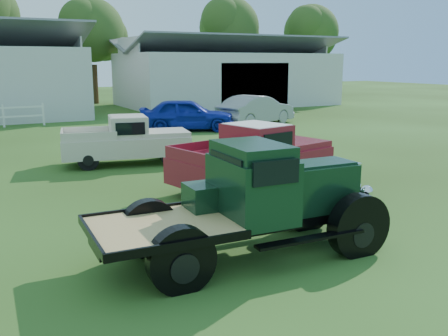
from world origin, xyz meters
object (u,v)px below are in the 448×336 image
misc_car_grey (256,110)px  white_pickup (126,140)px  vintage_flatbed (247,201)px  red_pickup (254,156)px  misc_car_blue (187,114)px

misc_car_grey → white_pickup: bearing=107.9°
vintage_flatbed → red_pickup: 4.96m
red_pickup → vintage_flatbed: bearing=-135.4°
vintage_flatbed → red_pickup: (2.66, 4.18, -0.13)m
misc_car_blue → misc_car_grey: size_ratio=0.97×
red_pickup → white_pickup: bearing=100.8°
vintage_flatbed → white_pickup: size_ratio=1.18×
white_pickup → misc_car_blue: (5.16, 6.73, 0.01)m
red_pickup → white_pickup: red_pickup is taller
red_pickup → white_pickup: (-2.11, 4.80, -0.09)m
vintage_flatbed → misc_car_blue: bearing=72.2°
vintage_flatbed → white_pickup: (0.55, 8.98, -0.22)m
vintage_flatbed → misc_car_grey: (10.02, 16.12, -0.22)m
vintage_flatbed → red_pickup: size_ratio=1.06×
vintage_flatbed → misc_car_grey: bearing=60.3°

